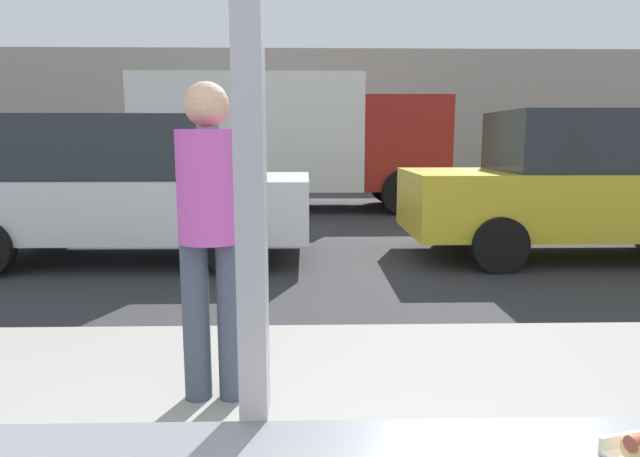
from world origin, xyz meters
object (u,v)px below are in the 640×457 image
Objects in this scene: box_truck at (288,137)px; pedestrian at (210,223)px; parked_car_yellow at (593,185)px; parked_car_white at (128,188)px.

box_truck is 9.11m from pedestrian.
box_truck is at bearing 129.14° from parked_car_yellow.
box_truck reaches higher than parked_car_white.
box_truck is at bearing 89.39° from pedestrian.
parked_car_white is 0.69× the size of box_truck.
pedestrian is (-0.10, -9.09, -0.44)m from box_truck.
parked_car_white is 5.86m from parked_car_yellow.
parked_car_yellow is at bearing 45.14° from pedestrian.
pedestrian reaches higher than parked_car_white.
box_truck is 3.88× the size of pedestrian.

